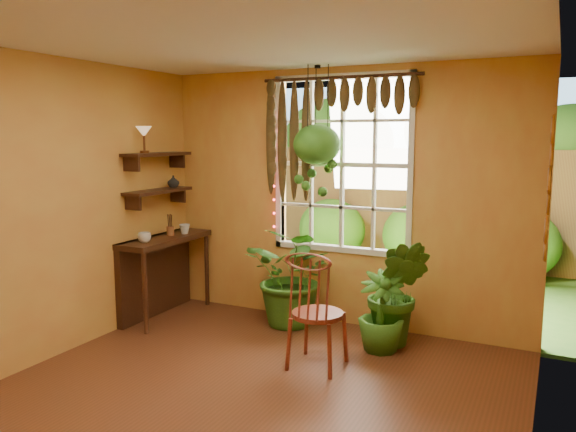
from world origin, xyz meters
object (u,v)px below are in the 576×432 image
at_px(windsor_chair, 316,329).
at_px(potted_plant_left, 294,276).
at_px(hanging_basket, 317,147).
at_px(counter_ledge, 158,267).
at_px(potted_plant_mid, 398,293).

xyz_separation_m(windsor_chair, potted_plant_left, (-0.64, 0.91, 0.19)).
bearing_deg(hanging_basket, counter_ledge, -165.95).
relative_size(counter_ledge, windsor_chair, 1.00).
height_order(potted_plant_left, potted_plant_mid, potted_plant_left).
distance_m(potted_plant_left, hanging_basket, 1.37).
relative_size(counter_ledge, hanging_basket, 0.91).
xyz_separation_m(windsor_chair, potted_plant_mid, (0.49, 0.81, 0.17)).
relative_size(windsor_chair, potted_plant_left, 1.12).
bearing_deg(counter_ledge, potted_plant_left, 12.71).
height_order(counter_ledge, potted_plant_mid, potted_plant_mid).
bearing_deg(windsor_chair, hanging_basket, 112.92).
xyz_separation_m(counter_ledge, potted_plant_mid, (2.65, 0.25, -0.03)).
bearing_deg(potted_plant_left, windsor_chair, -54.94).
bearing_deg(potted_plant_left, potted_plant_mid, -4.77).
distance_m(counter_ledge, hanging_basket, 2.22).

